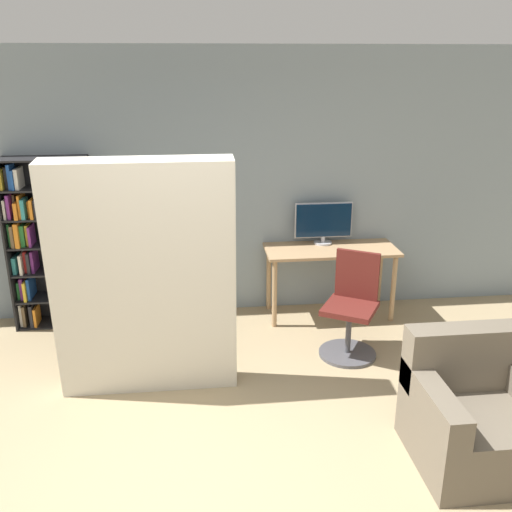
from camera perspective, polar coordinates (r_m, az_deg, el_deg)
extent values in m
plane|color=#9E8966|center=(3.75, -5.17, -24.17)|extent=(16.00, 16.00, 0.00)
cube|color=gray|center=(5.82, -6.38, 6.96)|extent=(8.00, 0.06, 2.70)
cube|color=tan|center=(5.86, 7.51, 0.63)|extent=(1.34, 0.55, 0.03)
cylinder|color=tan|center=(5.68, 1.86, -3.81)|extent=(0.05, 0.05, 0.71)
cylinder|color=tan|center=(5.97, 13.56, -3.19)|extent=(0.05, 0.05, 0.71)
cylinder|color=tan|center=(6.08, 1.27, -2.22)|extent=(0.05, 0.05, 0.71)
cylinder|color=tan|center=(6.35, 12.26, -1.72)|extent=(0.05, 0.05, 0.71)
cylinder|color=#B7B7BC|center=(5.99, 6.68, 1.33)|extent=(0.19, 0.19, 0.02)
cylinder|color=#B7B7BC|center=(5.98, 6.69, 1.70)|extent=(0.04, 0.04, 0.06)
cube|color=#B7B7BC|center=(5.93, 6.76, 3.59)|extent=(0.60, 0.02, 0.37)
cube|color=#0A1E38|center=(5.92, 6.77, 3.58)|extent=(0.58, 0.03, 0.34)
cylinder|color=#4C4C51|center=(5.36, 9.10, -9.59)|extent=(0.52, 0.52, 0.03)
cylinder|color=#4C4C51|center=(5.25, 9.22, -7.48)|extent=(0.05, 0.05, 0.41)
cube|color=#591E19|center=(5.16, 9.36, -5.19)|extent=(0.60, 0.60, 0.05)
cube|color=#591E19|center=(5.24, 10.08, -1.86)|extent=(0.36, 0.24, 0.45)
cube|color=black|center=(6.03, -23.40, 0.95)|extent=(0.02, 0.33, 1.69)
cube|color=black|center=(5.85, -16.01, 1.27)|extent=(0.02, 0.33, 1.69)
cube|color=black|center=(6.07, -19.45, 1.57)|extent=(0.81, 0.02, 1.69)
cube|color=black|center=(6.22, -18.90, -6.24)|extent=(0.77, 0.30, 0.02)
cube|color=black|center=(6.11, -19.18, -3.87)|extent=(0.77, 0.30, 0.02)
cube|color=black|center=(6.02, -19.47, -1.42)|extent=(0.77, 0.30, 0.02)
cube|color=black|center=(5.93, -19.76, 1.11)|extent=(0.77, 0.30, 0.02)
cube|color=black|center=(5.85, -20.07, 3.71)|extent=(0.77, 0.30, 0.02)
cube|color=black|center=(5.79, -20.38, 6.37)|extent=(0.77, 0.30, 0.02)
cube|color=black|center=(5.74, -20.70, 9.08)|extent=(0.77, 0.30, 0.02)
cube|color=silver|center=(6.26, -22.27, -5.24)|extent=(0.03, 0.20, 0.23)
cube|color=brown|center=(6.23, -22.04, -5.41)|extent=(0.03, 0.17, 0.22)
cube|color=#232328|center=(6.30, -21.50, -5.08)|extent=(0.03, 0.17, 0.21)
cube|color=#232328|center=(6.23, -21.33, -5.29)|extent=(0.03, 0.25, 0.23)
cube|color=orange|center=(6.20, -21.06, -5.53)|extent=(0.02, 0.20, 0.19)
cube|color=#287A38|center=(6.20, -22.48, -3.01)|extent=(0.03, 0.19, 0.18)
cube|color=#7A2D84|center=(6.18, -22.17, -2.80)|extent=(0.03, 0.23, 0.22)
cube|color=gold|center=(6.10, -21.99, -3.17)|extent=(0.03, 0.18, 0.20)
cube|color=#1E4C9E|center=(6.15, -21.56, -2.82)|extent=(0.03, 0.25, 0.22)
cube|color=teal|center=(6.08, -22.83, -0.69)|extent=(0.04, 0.21, 0.17)
cube|color=silver|center=(6.11, -22.39, -0.52)|extent=(0.02, 0.18, 0.17)
cube|color=silver|center=(6.02, -22.32, -0.65)|extent=(0.03, 0.19, 0.20)
cube|color=red|center=(6.07, -21.88, -0.37)|extent=(0.03, 0.18, 0.22)
cube|color=#232328|center=(6.00, -21.68, -0.57)|extent=(0.03, 0.17, 0.21)
cube|color=#7A2D84|center=(6.05, -21.27, -0.34)|extent=(0.03, 0.22, 0.22)
cube|color=#287A38|center=(6.02, -23.20, 2.15)|extent=(0.02, 0.23, 0.23)
cube|color=brown|center=(5.97, -22.96, 2.00)|extent=(0.03, 0.24, 0.21)
cube|color=orange|center=(5.94, -22.61, 2.08)|extent=(0.04, 0.23, 0.24)
cube|color=#287A38|center=(5.97, -22.10, 2.09)|extent=(0.04, 0.24, 0.21)
cube|color=gold|center=(5.96, -21.74, 2.09)|extent=(0.03, 0.19, 0.21)
cube|color=#7A2D84|center=(5.92, -21.54, 1.96)|extent=(0.02, 0.20, 0.20)
cube|color=silver|center=(5.90, -23.66, 4.41)|extent=(0.02, 0.20, 0.19)
cube|color=#7A2D84|center=(5.89, -23.33, 4.65)|extent=(0.03, 0.21, 0.23)
cube|color=brown|center=(5.96, -22.83, 4.80)|extent=(0.02, 0.18, 0.22)
cube|color=orange|center=(5.87, -22.68, 4.33)|extent=(0.03, 0.23, 0.16)
cube|color=orange|center=(5.87, -22.37, 4.70)|extent=(0.02, 0.22, 0.23)
cube|color=teal|center=(5.82, -22.14, 4.44)|extent=(0.03, 0.17, 0.19)
cube|color=orange|center=(5.90, -21.56, 4.53)|extent=(0.03, 0.20, 0.16)
cube|color=orange|center=(5.80, -21.42, 4.46)|extent=(0.03, 0.18, 0.19)
cube|color=#232328|center=(5.84, -20.96, 4.58)|extent=(0.03, 0.24, 0.18)
cube|color=gold|center=(5.84, -24.01, 7.06)|extent=(0.03, 0.19, 0.19)
cube|color=#232328|center=(5.88, -23.48, 7.25)|extent=(0.04, 0.18, 0.20)
cube|color=#1E4C9E|center=(5.82, -23.27, 7.35)|extent=(0.03, 0.19, 0.24)
cube|color=#1E4C9E|center=(5.82, -22.95, 7.14)|extent=(0.02, 0.23, 0.18)
cube|color=silver|center=(5.82, -22.63, 7.21)|extent=(0.03, 0.22, 0.19)
cube|color=beige|center=(4.47, -11.12, -2.44)|extent=(1.40, 0.35, 1.91)
cube|color=beige|center=(4.46, -2.21, -2.11)|extent=(0.01, 0.35, 1.87)
cube|color=#665B4C|center=(4.24, 21.38, -16.36)|extent=(0.85, 0.80, 0.40)
cube|color=#665B4C|center=(4.24, 20.24, -9.42)|extent=(0.85, 0.20, 0.45)
cube|color=#665B4C|center=(3.94, 17.33, -13.57)|extent=(0.16, 0.80, 0.20)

